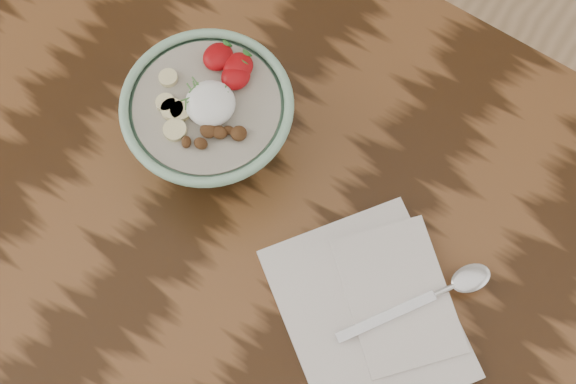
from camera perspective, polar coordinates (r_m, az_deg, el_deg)
name	(u,v)px	position (r cm, az deg, el deg)	size (l,w,h in cm)	color
table	(318,320)	(105.13, 2.14, -9.08)	(160.00, 90.00, 75.00)	black
breakfast_bowl	(210,120)	(96.68, -5.56, 5.09)	(20.21, 20.21, 13.60)	#89B998
napkin	(374,309)	(95.74, 6.13, -8.30)	(30.21, 29.07, 1.45)	silver
spoon	(450,288)	(96.36, 11.43, -6.69)	(12.58, 18.05, 1.04)	silver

